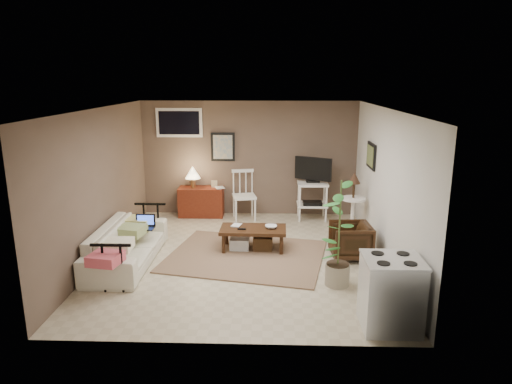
{
  "coord_description": "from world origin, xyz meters",
  "views": [
    {
      "loc": [
        0.46,
        -6.96,
        2.86
      ],
      "look_at": [
        0.21,
        0.35,
        1.02
      ],
      "focal_mm": 32.0,
      "sensor_mm": 36.0,
      "label": 1
    }
  ],
  "objects_px": {
    "coffee_table": "(253,237)",
    "side_table": "(353,197)",
    "stove": "(391,293)",
    "sofa": "(127,238)",
    "potted_plant": "(339,230)",
    "tv_stand": "(313,187)",
    "armchair": "(350,239)",
    "spindle_chair": "(244,196)",
    "red_console": "(201,199)"
  },
  "relations": [
    {
      "from": "tv_stand",
      "to": "potted_plant",
      "type": "bearing_deg",
      "value": -88.22
    },
    {
      "from": "armchair",
      "to": "potted_plant",
      "type": "height_order",
      "value": "potted_plant"
    },
    {
      "from": "tv_stand",
      "to": "side_table",
      "type": "relative_size",
      "value": 1.09
    },
    {
      "from": "coffee_table",
      "to": "sofa",
      "type": "bearing_deg",
      "value": -162.88
    },
    {
      "from": "coffee_table",
      "to": "stove",
      "type": "relative_size",
      "value": 1.28
    },
    {
      "from": "coffee_table",
      "to": "spindle_chair",
      "type": "xyz_separation_m",
      "value": [
        -0.25,
        1.8,
        0.24
      ]
    },
    {
      "from": "side_table",
      "to": "armchair",
      "type": "relative_size",
      "value": 1.87
    },
    {
      "from": "spindle_chair",
      "to": "armchair",
      "type": "xyz_separation_m",
      "value": [
        1.85,
        -2.07,
        -0.16
      ]
    },
    {
      "from": "side_table",
      "to": "stove",
      "type": "distance_m",
      "value": 3.25
    },
    {
      "from": "spindle_chair",
      "to": "armchair",
      "type": "bearing_deg",
      "value": -48.28
    },
    {
      "from": "red_console",
      "to": "sofa",
      "type": "bearing_deg",
      "value": -107.0
    },
    {
      "from": "stove",
      "to": "potted_plant",
      "type": "bearing_deg",
      "value": 112.1
    },
    {
      "from": "side_table",
      "to": "potted_plant",
      "type": "height_order",
      "value": "potted_plant"
    },
    {
      "from": "red_console",
      "to": "side_table",
      "type": "distance_m",
      "value": 3.21
    },
    {
      "from": "stove",
      "to": "side_table",
      "type": "bearing_deg",
      "value": 88.09
    },
    {
      "from": "red_console",
      "to": "stove",
      "type": "xyz_separation_m",
      "value": [
        2.88,
        -4.35,
        0.06
      ]
    },
    {
      "from": "coffee_table",
      "to": "side_table",
      "type": "bearing_deg",
      "value": 24.48
    },
    {
      "from": "coffee_table",
      "to": "stove",
      "type": "height_order",
      "value": "stove"
    },
    {
      "from": "tv_stand",
      "to": "stove",
      "type": "bearing_deg",
      "value": -82.57
    },
    {
      "from": "side_table",
      "to": "armchair",
      "type": "bearing_deg",
      "value": -100.96
    },
    {
      "from": "red_console",
      "to": "potted_plant",
      "type": "height_order",
      "value": "potted_plant"
    },
    {
      "from": "red_console",
      "to": "stove",
      "type": "distance_m",
      "value": 5.22
    },
    {
      "from": "sofa",
      "to": "potted_plant",
      "type": "distance_m",
      "value": 3.31
    },
    {
      "from": "coffee_table",
      "to": "sofa",
      "type": "relative_size",
      "value": 0.54
    },
    {
      "from": "stove",
      "to": "spindle_chair",
      "type": "bearing_deg",
      "value": 114.93
    },
    {
      "from": "side_table",
      "to": "stove",
      "type": "height_order",
      "value": "side_table"
    },
    {
      "from": "spindle_chair",
      "to": "tv_stand",
      "type": "relative_size",
      "value": 0.78
    },
    {
      "from": "side_table",
      "to": "tv_stand",
      "type": "bearing_deg",
      "value": 123.98
    },
    {
      "from": "side_table",
      "to": "potted_plant",
      "type": "bearing_deg",
      "value": -104.81
    },
    {
      "from": "coffee_table",
      "to": "red_console",
      "type": "bearing_deg",
      "value": 121.26
    },
    {
      "from": "armchair",
      "to": "side_table",
      "type": "bearing_deg",
      "value": 165.59
    },
    {
      "from": "potted_plant",
      "to": "stove",
      "type": "height_order",
      "value": "potted_plant"
    },
    {
      "from": "armchair",
      "to": "tv_stand",
      "type": "bearing_deg",
      "value": -171.41
    },
    {
      "from": "sofa",
      "to": "red_console",
      "type": "xyz_separation_m",
      "value": [
        0.78,
        2.55,
        -0.04
      ]
    },
    {
      "from": "tv_stand",
      "to": "armchair",
      "type": "relative_size",
      "value": 2.04
    },
    {
      "from": "tv_stand",
      "to": "armchair",
      "type": "xyz_separation_m",
      "value": [
        0.44,
        -2.08,
        -0.37
      ]
    },
    {
      "from": "tv_stand",
      "to": "coffee_table",
      "type": "bearing_deg",
      "value": -122.69
    },
    {
      "from": "sofa",
      "to": "side_table",
      "type": "distance_m",
      "value": 4.04
    },
    {
      "from": "coffee_table",
      "to": "tv_stand",
      "type": "distance_m",
      "value": 2.19
    },
    {
      "from": "sofa",
      "to": "potted_plant",
      "type": "bearing_deg",
      "value": -102.15
    },
    {
      "from": "coffee_table",
      "to": "spindle_chair",
      "type": "bearing_deg",
      "value": 97.96
    },
    {
      "from": "spindle_chair",
      "to": "side_table",
      "type": "distance_m",
      "value": 2.29
    },
    {
      "from": "spindle_chair",
      "to": "side_table",
      "type": "xyz_separation_m",
      "value": [
        2.06,
        -0.97,
        0.27
      ]
    },
    {
      "from": "coffee_table",
      "to": "stove",
      "type": "xyz_separation_m",
      "value": [
        1.7,
        -2.41,
        0.2
      ]
    },
    {
      "from": "tv_stand",
      "to": "stove",
      "type": "height_order",
      "value": "tv_stand"
    },
    {
      "from": "coffee_table",
      "to": "side_table",
      "type": "relative_size",
      "value": 0.94
    },
    {
      "from": "stove",
      "to": "red_console",
      "type": "bearing_deg",
      "value": 123.52
    },
    {
      "from": "tv_stand",
      "to": "side_table",
      "type": "distance_m",
      "value": 1.18
    },
    {
      "from": "red_console",
      "to": "spindle_chair",
      "type": "bearing_deg",
      "value": -9.09
    },
    {
      "from": "sofa",
      "to": "spindle_chair",
      "type": "distance_m",
      "value": 2.95
    }
  ]
}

